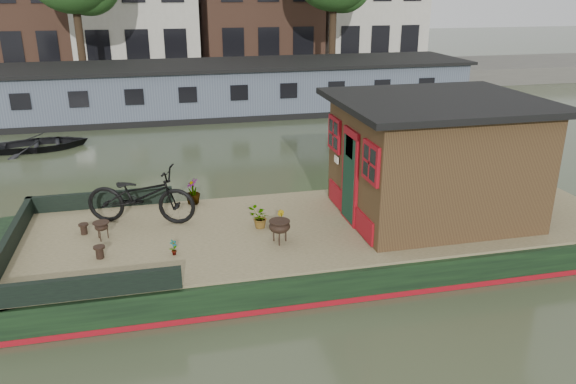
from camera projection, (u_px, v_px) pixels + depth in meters
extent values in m
plane|color=#353F28|center=(328.00, 252.00, 11.49)|extent=(120.00, 120.00, 0.00)
cube|color=black|center=(328.00, 239.00, 11.39)|extent=(12.00, 4.00, 0.60)
cylinder|color=black|center=(9.00, 271.00, 10.11)|extent=(4.00, 4.00, 0.60)
cube|color=maroon|center=(328.00, 249.00, 11.47)|extent=(12.02, 4.02, 0.10)
cube|color=#8D7F57|center=(328.00, 224.00, 11.28)|extent=(11.80, 3.80, 0.05)
cube|color=black|center=(9.00, 244.00, 9.94)|extent=(0.12, 4.00, 0.35)
cube|color=black|center=(101.00, 200.00, 12.00)|extent=(3.00, 0.12, 0.35)
cube|color=black|center=(81.00, 288.00, 8.49)|extent=(3.00, 0.12, 0.35)
cube|color=#311F13|center=(434.00, 161.00, 11.35)|extent=(3.50, 3.00, 2.30)
cube|color=black|center=(439.00, 101.00, 10.93)|extent=(4.00, 3.50, 0.12)
cube|color=maroon|center=(350.00, 177.00, 11.03)|extent=(0.06, 0.80, 1.90)
cube|color=black|center=(349.00, 179.00, 11.05)|extent=(0.04, 0.64, 1.70)
cube|color=maroon|center=(371.00, 163.00, 9.87)|extent=(0.06, 0.72, 0.72)
cube|color=maroon|center=(335.00, 134.00, 11.79)|extent=(0.06, 0.72, 0.72)
imported|color=black|center=(141.00, 195.00, 11.12)|extent=(2.30, 1.37, 1.14)
imported|color=brown|center=(281.00, 217.00, 11.16)|extent=(0.19, 0.20, 0.29)
imported|color=#B35E34|center=(260.00, 218.00, 10.96)|extent=(0.51, 0.49, 0.44)
imported|color=brown|center=(193.00, 191.00, 12.18)|extent=(0.36, 0.36, 0.57)
imported|color=#A76730|center=(174.00, 247.00, 9.87)|extent=(0.18, 0.18, 0.29)
cylinder|color=black|center=(84.00, 229.00, 10.73)|extent=(0.19, 0.19, 0.21)
cylinder|color=black|center=(100.00, 252.00, 9.77)|extent=(0.20, 0.20, 0.23)
imported|color=black|center=(42.00, 140.00, 18.72)|extent=(3.24, 2.54, 0.61)
cube|color=#4C5565|center=(232.00, 89.00, 23.95)|extent=(20.00, 4.00, 2.00)
cube|color=black|center=(231.00, 64.00, 23.59)|extent=(20.40, 4.40, 0.12)
cube|color=black|center=(233.00, 110.00, 24.25)|extent=(20.00, 4.05, 0.24)
cube|color=#47443F|center=(216.00, 79.00, 30.08)|extent=(60.00, 6.00, 0.90)
cylinder|color=#332316|center=(80.00, 37.00, 26.47)|extent=(0.36, 0.36, 4.00)
cylinder|color=#332316|center=(333.00, 32.00, 29.15)|extent=(0.36, 0.36, 4.00)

